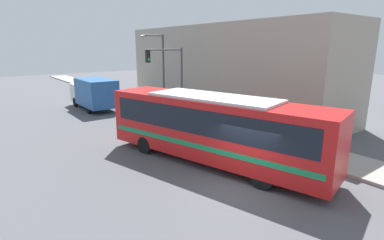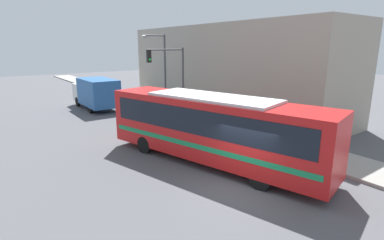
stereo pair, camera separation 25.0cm
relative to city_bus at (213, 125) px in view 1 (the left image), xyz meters
The scene contains 10 objects.
ground_plane 3.57m from the city_bus, 105.33° to the right, with size 120.00×120.00×0.00m, color #515156.
sidewalk 17.98m from the city_bus, 73.24° to the left, with size 2.89×70.00×0.16m.
building_facade 13.67m from the city_bus, 44.86° to the left, with size 6.00×22.88×7.48m.
city_bus is the anchor object (origin of this frame).
delivery_truck 16.71m from the city_bus, 90.17° to the left, with size 2.46×6.61×2.84m.
fire_hydrant 4.55m from the city_bus, ahead, with size 0.22×0.29×0.75m.
traffic_light_pole 9.74m from the city_bus, 69.41° to the left, with size 3.28×0.35×5.44m.
parking_meter 6.22m from the city_bus, 45.45° to the left, with size 0.14×0.14×1.21m.
street_lamp 12.74m from the city_bus, 70.25° to the left, with size 2.31×0.28×6.51m.
pedestrian_near_corner 8.60m from the city_bus, 54.37° to the left, with size 0.34×0.34×1.76m.
Camera 1 is at (-8.56, -7.80, 5.71)m, focal length 28.00 mm.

